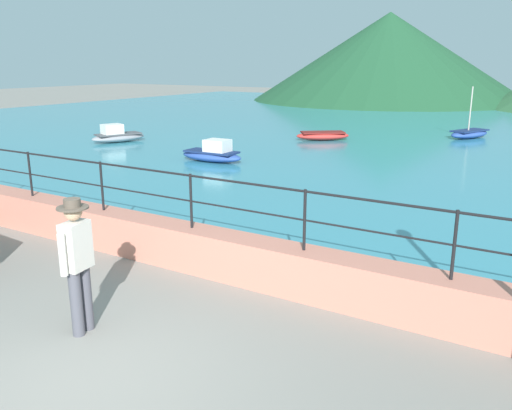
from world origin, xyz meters
name	(u,v)px	position (x,y,z in m)	size (l,w,h in m)	color
ground_plane	(84,381)	(0.00, 0.00, 0.00)	(120.00, 120.00, 0.00)	gray
promenade_wall	(244,259)	(0.00, 3.20, 0.35)	(20.00, 0.56, 0.70)	tan
railing	(244,199)	(0.00, 3.20, 1.33)	(18.44, 0.04, 0.90)	black
lake_water	(485,129)	(0.00, 25.84, 0.03)	(64.00, 44.32, 0.06)	teal
hill_main	(388,57)	(-11.09, 43.71, 3.75)	(23.72, 23.72, 7.50)	#1E4C2D
person_walking	(77,260)	(-0.86, 0.75, 0.98)	(0.38, 0.56, 1.75)	#4C4C56
boat_0	(323,135)	(-5.30, 17.70, 0.26)	(2.37, 2.11, 0.36)	red
boat_1	(117,136)	(-12.45, 12.63, 0.33)	(1.68, 2.47, 0.76)	gray
boat_2	(213,154)	(-6.33, 11.05, 0.33)	(2.32, 0.95, 0.76)	#2D4C9E
boat_4	(469,133)	(-0.01, 21.67, 0.26)	(1.75, 2.47, 2.25)	#2D4C9E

